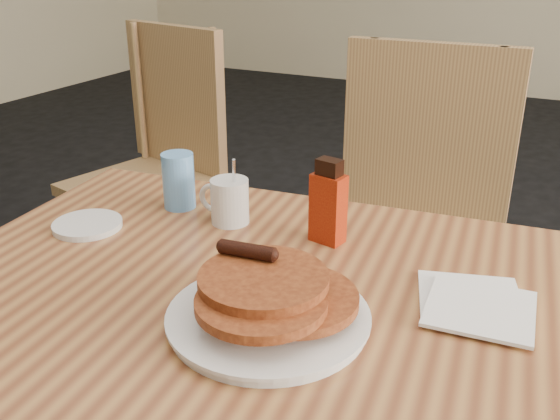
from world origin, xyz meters
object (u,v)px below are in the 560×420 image
object	(u,v)px
chair_main_far	(412,205)
pancake_plate	(268,305)
syrup_bottle	(328,204)
coffee_mug	(229,200)
blue_tumbler	(179,181)
main_table	(279,311)
chair_wall_extra	(162,147)

from	to	relation	value
chair_main_far	pancake_plate	bearing A→B (deg)	-90.71
syrup_bottle	coffee_mug	bearing A→B (deg)	-166.71
syrup_bottle	blue_tumbler	distance (m)	0.34
coffee_mug	pancake_plate	bearing A→B (deg)	-53.69
coffee_mug	syrup_bottle	size ratio (longest dim) A/B	0.88
main_table	chair_wall_extra	size ratio (longest dim) A/B	1.30
pancake_plate	syrup_bottle	distance (m)	0.30
pancake_plate	syrup_bottle	bearing A→B (deg)	95.63
syrup_bottle	blue_tumbler	size ratio (longest dim) A/B	1.37
main_table	chair_main_far	xyz separation A→B (m)	(0.02, 0.75, -0.09)
chair_main_far	coffee_mug	xyz separation A→B (m)	(-0.23, -0.56, 0.18)
pancake_plate	main_table	bearing A→B (deg)	108.33
coffee_mug	blue_tumbler	size ratio (longest dim) A/B	1.21
chair_wall_extra	syrup_bottle	world-z (taller)	chair_wall_extra
chair_main_far	chair_wall_extra	bearing A→B (deg)	169.22
chair_main_far	blue_tumbler	bearing A→B (deg)	-125.03
chair_main_far	chair_wall_extra	xyz separation A→B (m)	(-0.94, 0.16, -0.01)
main_table	chair_wall_extra	xyz separation A→B (m)	(-0.91, 0.91, -0.11)
chair_wall_extra	syrup_bottle	bearing A→B (deg)	-23.89
chair_wall_extra	pancake_plate	xyz separation A→B (m)	(0.95, -1.00, 0.18)
chair_main_far	coffee_mug	size ratio (longest dim) A/B	7.28
chair_wall_extra	coffee_mug	size ratio (longest dim) A/B	7.12
pancake_plate	coffee_mug	bearing A→B (deg)	129.75
chair_main_far	pancake_plate	distance (m)	0.86
pancake_plate	blue_tumbler	xyz separation A→B (m)	(-0.37, 0.31, 0.03)
main_table	pancake_plate	xyz separation A→B (m)	(0.03, -0.10, 0.07)
coffee_mug	blue_tumbler	xyz separation A→B (m)	(-0.13, 0.02, 0.01)
pancake_plate	syrup_bottle	size ratio (longest dim) A/B	1.86
coffee_mug	blue_tumbler	distance (m)	0.14
pancake_plate	syrup_bottle	world-z (taller)	syrup_bottle
syrup_bottle	blue_tumbler	xyz separation A→B (m)	(-0.34, 0.01, -0.02)
pancake_plate	blue_tumbler	distance (m)	0.48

